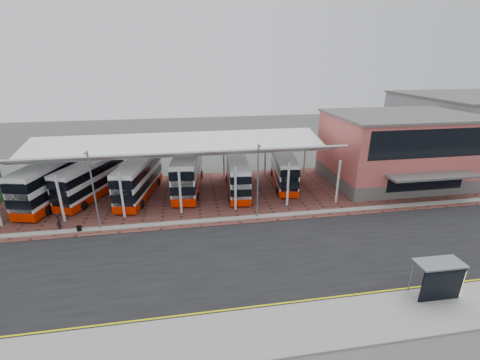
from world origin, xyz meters
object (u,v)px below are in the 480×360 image
Objects in this scene: bus_1 at (91,180)px; bus_4 at (237,175)px; pedestrian at (59,221)px; bus_5 at (284,169)px; bus_shelter at (444,277)px; bus_3 at (188,171)px; bus_0 at (54,181)px; bus_2 at (139,178)px; terminal at (399,148)px.

bus_1 is 1.05× the size of bus_4.
bus_4 is 5.88× the size of pedestrian.
bus_1 is at bearing -170.65° from bus_5.
bus_1 is at bearing 142.83° from bus_shelter.
bus_1 is at bearing -178.94° from bus_4.
bus_3 is 29.03m from bus_shelter.
pedestrian is (2.75, -7.59, -1.57)m from bus_0.
bus_3 is at bearing 23.61° from bus_2.
bus_4 is at bearing 18.39° from bus_1.
pedestrian is (-1.21, -7.99, -1.32)m from bus_1.
terminal is at bearing 12.90° from bus_0.
bus_shelter is at bearing -116.47° from terminal.
terminal is 1.49× the size of bus_3.
bus_2 is 1.09× the size of bus_4.
bus_shelter is (11.07, -21.70, -0.36)m from bus_4.
bus_4 is (6.13, -1.69, -0.37)m from bus_3.
bus_3 reaches higher than bus_2.
bus_shelter is at bearing -129.37° from pedestrian.
bus_5 is (28.12, 0.67, -0.37)m from bus_0.
bus_4 reaches higher than bus_shelter.
bus_2 is at bearing -177.39° from bus_4.
bus_5 is 26.70m from pedestrian.
pedestrian is (-25.36, -8.26, -1.20)m from bus_5.
bus_2 is at bearing 137.44° from bus_shelter.
terminal is at bearing 3.57° from bus_3.
bus_0 is at bearing -152.46° from bus_1.
bus_0 is 4.00m from bus_1.
bus_1 is 6.17× the size of pedestrian.
bus_0 reaches higher than pedestrian.
bus_1 is 24.15m from bus_5.
bus_3 is at bearing 17.42° from bus_0.
bus_3 is at bearing 176.92° from terminal.
bus_2 reaches higher than bus_4.
bus_5 is (6.45, 1.29, -0.01)m from bus_4.
terminal is at bearing 4.60° from bus_5.
pedestrian is at bearing 154.97° from bus_shelter.
bus_shelter is (23.10, -22.07, -0.52)m from bus_2.
terminal is 22.10m from bus_4.
bus_0 is 1.08× the size of bus_2.
bus_4 is at bearing -8.76° from bus_3.
bus_3 is (15.54, 1.07, 0.02)m from bus_0.
bus_0 is at bearing -169.42° from bus_3.
bus_2 reaches higher than bus_1.
bus_4 is at bearing 9.28° from bus_2.
terminal reaches higher than bus_shelter.
bus_0 is at bearing -169.91° from bus_5.
bus_shelter is at bearing -58.60° from bus_4.
terminal is 1.50× the size of bus_0.
bus_2 is 6.42× the size of pedestrian.
bus_5 is (12.57, -0.40, -0.39)m from bus_3.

